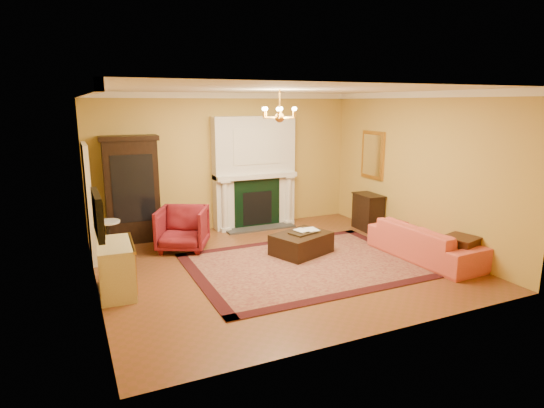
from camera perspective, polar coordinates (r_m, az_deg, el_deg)
floor at (r=8.10m, az=0.89°, el=-7.63°), size 6.00×5.50×0.02m
ceiling at (r=7.60m, az=0.97°, el=14.26°), size 6.00×5.50×0.02m
wall_back at (r=10.24m, az=-5.74°, el=5.31°), size 6.00×0.02×3.00m
wall_front at (r=5.40m, az=13.61°, el=-1.60°), size 6.00×0.02×3.00m
wall_left at (r=6.99m, az=-21.98°, el=1.03°), size 0.02×5.50×3.00m
wall_right at (r=9.39m, az=17.81°, el=4.10°), size 0.02×5.50×3.00m
fireplace at (r=10.32m, az=-2.21°, el=3.70°), size 1.90×0.70×2.50m
crown_molding at (r=8.47m, az=-1.89°, el=13.61°), size 6.00×5.50×0.12m
doorway at (r=8.74m, az=-21.96°, el=0.16°), size 0.08×1.05×2.10m
tv_panel at (r=6.43m, az=-21.02°, el=-1.20°), size 0.09×0.95×0.58m
gilt_mirror at (r=10.41m, az=12.52°, el=6.02°), size 0.06×0.76×1.05m
chandelier at (r=7.60m, az=0.96°, el=11.23°), size 0.63×0.55×0.53m
oriental_rug at (r=8.09m, az=4.22°, el=-7.56°), size 3.96×2.97×0.02m
china_cabinet at (r=9.58m, az=-17.16°, el=1.47°), size 1.05×0.51×2.06m
wingback_armchair at (r=8.91m, az=-11.17°, el=-2.80°), size 1.18×1.15×0.92m
pedestal_table at (r=8.55m, az=-19.80°, el=-4.10°), size 0.43×0.43×0.76m
commode at (r=7.21m, az=-18.97°, el=-7.62°), size 0.54×1.05×0.77m
coral_sofa at (r=8.69m, az=18.69°, el=-3.85°), size 0.76×2.22×0.86m
end_table at (r=8.43m, az=22.52°, el=-5.77°), size 0.57×0.57×0.54m
console_table at (r=10.38m, az=11.94°, el=-1.05°), size 0.43×0.72×0.78m
leather_ottoman at (r=8.56m, az=3.70°, el=-4.96°), size 1.24×1.07×0.39m
ottoman_tray at (r=8.49m, az=3.75°, el=-3.66°), size 0.50×0.44×0.03m
book_a at (r=8.46m, az=3.22°, el=-2.66°), size 0.20×0.07×0.27m
book_b at (r=8.55m, az=4.36°, el=-2.42°), size 0.22×0.03×0.30m
topiary_left at (r=10.02m, az=-5.58°, el=4.86°), size 0.15×0.15×0.40m
topiary_right at (r=10.54m, az=1.54°, el=5.43°), size 0.16×0.16×0.44m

